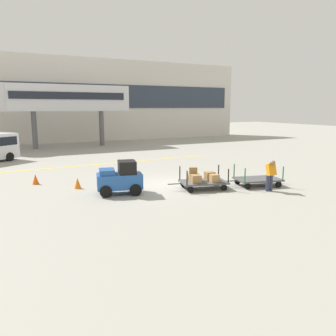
{
  "coord_description": "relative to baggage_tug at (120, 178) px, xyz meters",
  "views": [
    {
      "loc": [
        -8.0,
        -15.73,
        4.06
      ],
      "look_at": [
        0.31,
        0.43,
        0.81
      ],
      "focal_mm": 36.23,
      "sensor_mm": 36.0,
      "label": 1
    }
  ],
  "objects": [
    {
      "name": "ground_plane",
      "position": [
        2.84,
        0.75,
        -0.75
      ],
      "size": [
        120.0,
        120.0,
        0.0
      ],
      "primitive_type": "plane",
      "color": "#9E9B91"
    },
    {
      "name": "apron_lead_line",
      "position": [
        1.87,
        8.82,
        -0.75
      ],
      "size": [
        18.17,
        0.88,
        0.01
      ],
      "primitive_type": "cube",
      "rotation": [
        0.0,
        0.0,
        0.04
      ],
      "color": "yellow",
      "rests_on": "ground_plane"
    },
    {
      "name": "terminal_building",
      "position": [
        2.84,
        26.73,
        4.16
      ],
      "size": [
        46.19,
        2.51,
        9.82
      ],
      "color": "beige",
      "rests_on": "ground_plane"
    },
    {
      "name": "jet_bridge",
      "position": [
        0.18,
        20.74,
        4.18
      ],
      "size": [
        14.39,
        3.0,
        6.29
      ],
      "color": "silver",
      "rests_on": "ground_plane"
    },
    {
      "name": "baggage_tug",
      "position": [
        0.0,
        0.0,
        0.0
      ],
      "size": [
        2.3,
        1.65,
        1.58
      ],
      "color": "#2659A5",
      "rests_on": "ground_plane"
    },
    {
      "name": "baggage_cart_lead",
      "position": [
        4.01,
        -0.95,
        -0.26
      ],
      "size": [
        3.09,
        1.91,
        1.1
      ],
      "color": "#4C4C4F",
      "rests_on": "ground_plane"
    },
    {
      "name": "baggage_cart_middle",
      "position": [
        6.95,
        -1.71,
        -0.41
      ],
      "size": [
        3.09,
        1.91,
        1.1
      ],
      "color": "#4C4C4F",
      "rests_on": "ground_plane"
    },
    {
      "name": "baggage_handler",
      "position": [
        6.67,
        -2.9,
        0.11
      ],
      "size": [
        0.46,
        0.48,
        1.56
      ],
      "color": "#2D334C",
      "rests_on": "ground_plane"
    },
    {
      "name": "safety_cone_near",
      "position": [
        -3.36,
        4.04,
        -0.48
      ],
      "size": [
        0.36,
        0.36,
        0.55
      ],
      "primitive_type": "cone",
      "color": "#EA590F",
      "rests_on": "ground_plane"
    },
    {
      "name": "safety_cone_far",
      "position": [
        -1.57,
        2.04,
        -0.48
      ],
      "size": [
        0.36,
        0.36,
        0.55
      ],
      "primitive_type": "cone",
      "color": "orange",
      "rests_on": "ground_plane"
    }
  ]
}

